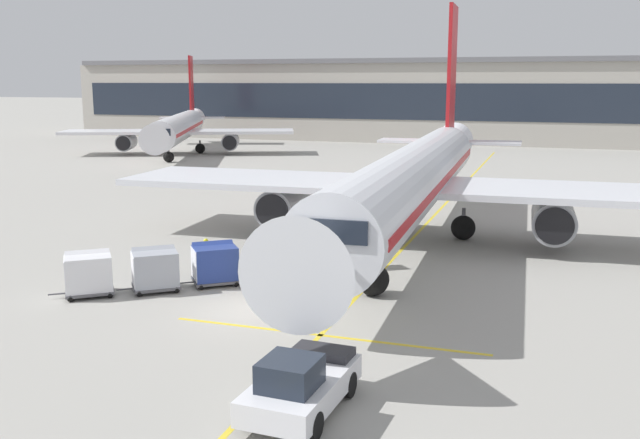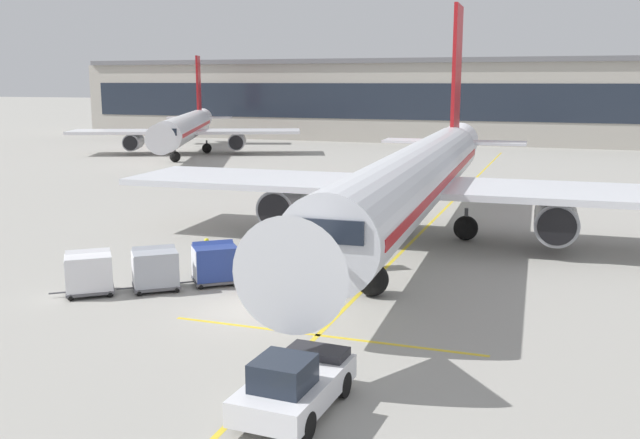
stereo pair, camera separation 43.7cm
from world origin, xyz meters
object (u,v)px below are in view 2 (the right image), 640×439
at_px(ground_crew_marshaller, 248,266).
at_px(distant_airplane, 186,128).
at_px(pushback_tug, 294,384).
at_px(safety_cone_wingtip, 298,235).
at_px(baggage_cart_second, 155,268).
at_px(ground_crew_by_loader, 292,259).
at_px(safety_cone_nose_mark, 300,245).
at_px(parked_airplane, 417,178).
at_px(ground_crew_wingwalker, 277,271).
at_px(baggage_cart_lead, 215,262).
at_px(belt_loader, 279,255).
at_px(baggage_cart_third, 89,272).
at_px(ground_crew_by_carts, 207,253).
at_px(safety_cone_engine_keepout, 319,227).

xyz_separation_m(ground_crew_marshaller, distant_airplane, (-32.51, 51.42, 2.23)).
relative_size(pushback_tug, ground_crew_marshaller, 2.58).
height_order(pushback_tug, safety_cone_wingtip, pushback_tug).
distance_m(ground_crew_marshaller, distant_airplane, 60.87).
relative_size(baggage_cart_second, ground_crew_by_loader, 1.52).
bearing_deg(safety_cone_nose_mark, pushback_tug, -69.64).
height_order(parked_airplane, baggage_cart_second, parked_airplane).
bearing_deg(baggage_cart_second, ground_crew_wingwalker, 14.08).
relative_size(baggage_cart_lead, distant_airplane, 0.07).
relative_size(belt_loader, distant_airplane, 0.13).
relative_size(baggage_cart_second, ground_crew_wingwalker, 1.52).
distance_m(pushback_tug, distant_airplane, 73.36).
bearing_deg(baggage_cart_second, ground_crew_marshaller, 24.23).
relative_size(baggage_cart_third, safety_cone_nose_mark, 3.35).
relative_size(ground_crew_wingwalker, safety_cone_nose_mark, 2.21).
distance_m(belt_loader, baggage_cart_third, 8.76).
relative_size(ground_crew_marshaller, distant_airplane, 0.05).
relative_size(ground_crew_marshaller, safety_cone_nose_mark, 2.21).
height_order(ground_crew_by_carts, ground_crew_marshaller, same).
bearing_deg(safety_cone_nose_mark, baggage_cart_second, -111.87).
xyz_separation_m(safety_cone_wingtip, safety_cone_nose_mark, (1.12, -2.58, 0.08)).
relative_size(pushback_tug, safety_cone_wingtip, 7.24).
distance_m(baggage_cart_second, ground_crew_marshaller, 4.07).
bearing_deg(safety_cone_wingtip, parked_airplane, 19.85).
bearing_deg(ground_crew_wingwalker, safety_cone_engine_keepout, 101.10).
bearing_deg(safety_cone_wingtip, distant_airplane, 126.77).
distance_m(pushback_tug, ground_crew_by_loader, 13.60).
bearing_deg(ground_crew_by_loader, baggage_cart_lead, -149.01).
height_order(ground_crew_marshaller, ground_crew_wingwalker, same).
bearing_deg(baggage_cart_third, baggage_cart_second, 33.34).
bearing_deg(safety_cone_engine_keepout, baggage_cart_lead, -93.38).
bearing_deg(safety_cone_wingtip, baggage_cart_second, -101.92).
distance_m(ground_crew_wingwalker, distant_airplane, 62.01).
distance_m(parked_airplane, safety_cone_nose_mark, 7.94).
relative_size(parked_airplane, ground_crew_by_loader, 25.60).
bearing_deg(ground_crew_by_loader, distant_airplane, 124.41).
xyz_separation_m(baggage_cart_second, safety_cone_wingtip, (2.40, 11.35, -0.70)).
relative_size(parked_airplane, ground_crew_marshaller, 25.60).
distance_m(belt_loader, baggage_cart_lead, 3.36).
xyz_separation_m(safety_cone_engine_keepout, safety_cone_nose_mark, (0.75, -5.27, 0.07)).
bearing_deg(safety_cone_wingtip, ground_crew_marshaller, -82.25).
xyz_separation_m(safety_cone_nose_mark, distant_airplane, (-32.32, 44.32, 2.84)).
xyz_separation_m(baggage_cart_third, ground_crew_by_loader, (7.45, 5.13, -0.00)).
distance_m(parked_airplane, baggage_cart_third, 19.06).
bearing_deg(baggage_cart_third, safety_cone_nose_mark, 60.38).
distance_m(baggage_cart_lead, ground_crew_marshaller, 1.68).
relative_size(ground_crew_by_carts, ground_crew_marshaller, 1.00).
bearing_deg(distant_airplane, ground_crew_by_loader, -55.59).
bearing_deg(baggage_cart_second, safety_cone_engine_keepout, 78.85).
xyz_separation_m(ground_crew_by_loader, safety_cone_engine_keepout, (-2.34, 10.45, -0.69)).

